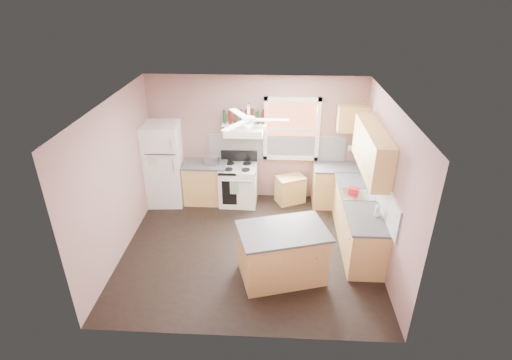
# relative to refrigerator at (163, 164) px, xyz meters

# --- Properties ---
(floor) EXTENTS (4.50, 4.50, 0.00)m
(floor) POSITION_rel_refrigerator_xyz_m (1.93, -1.63, -0.89)
(floor) COLOR black
(floor) RESTS_ON ground
(ceiling) EXTENTS (4.50, 4.50, 0.00)m
(ceiling) POSITION_rel_refrigerator_xyz_m (1.93, -1.63, 1.81)
(ceiling) COLOR white
(ceiling) RESTS_ON ground
(wall_back) EXTENTS (4.50, 0.05, 2.70)m
(wall_back) POSITION_rel_refrigerator_xyz_m (1.93, 0.40, 0.46)
(wall_back) COLOR #8A6561
(wall_back) RESTS_ON ground
(wall_right) EXTENTS (0.05, 4.00, 2.70)m
(wall_right) POSITION_rel_refrigerator_xyz_m (4.20, -1.63, 0.46)
(wall_right) COLOR #8A6561
(wall_right) RESTS_ON ground
(wall_left) EXTENTS (0.05, 4.00, 2.70)m
(wall_left) POSITION_rel_refrigerator_xyz_m (-0.35, -1.63, 0.46)
(wall_left) COLOR #8A6561
(wall_left) RESTS_ON ground
(backsplash_back) EXTENTS (2.90, 0.03, 0.55)m
(backsplash_back) POSITION_rel_refrigerator_xyz_m (2.38, 0.36, 0.28)
(backsplash_back) COLOR white
(backsplash_back) RESTS_ON wall_back
(backsplash_right) EXTENTS (0.03, 2.60, 0.55)m
(backsplash_right) POSITION_rel_refrigerator_xyz_m (4.16, -1.33, 0.28)
(backsplash_right) COLOR white
(backsplash_right) RESTS_ON wall_right
(window_view) EXTENTS (1.00, 0.02, 1.20)m
(window_view) POSITION_rel_refrigerator_xyz_m (2.68, 0.35, 0.71)
(window_view) COLOR brown
(window_view) RESTS_ON wall_back
(window_frame) EXTENTS (1.16, 0.07, 1.36)m
(window_frame) POSITION_rel_refrigerator_xyz_m (2.68, 0.33, 0.71)
(window_frame) COLOR white
(window_frame) RESTS_ON wall_back
(refrigerator) EXTENTS (0.81, 0.79, 1.78)m
(refrigerator) POSITION_rel_refrigerator_xyz_m (0.00, 0.00, 0.00)
(refrigerator) COLOR white
(refrigerator) RESTS_ON floor
(base_cabinet_left) EXTENTS (0.90, 0.60, 0.86)m
(base_cabinet_left) POSITION_rel_refrigerator_xyz_m (0.87, 0.07, -0.46)
(base_cabinet_left) COLOR tan
(base_cabinet_left) RESTS_ON floor
(counter_left) EXTENTS (0.92, 0.62, 0.04)m
(counter_left) POSITION_rel_refrigerator_xyz_m (0.87, 0.07, -0.01)
(counter_left) COLOR #434345
(counter_left) RESTS_ON base_cabinet_left
(toaster) EXTENTS (0.31, 0.22, 0.18)m
(toaster) POSITION_rel_refrigerator_xyz_m (1.03, 0.02, 0.10)
(toaster) COLOR silver
(toaster) RESTS_ON counter_left
(stove) EXTENTS (0.79, 0.66, 0.86)m
(stove) POSITION_rel_refrigerator_xyz_m (1.58, 0.02, -0.46)
(stove) COLOR white
(stove) RESTS_ON floor
(range_hood) EXTENTS (0.78, 0.50, 0.14)m
(range_hood) POSITION_rel_refrigerator_xyz_m (1.70, 0.12, 0.73)
(range_hood) COLOR white
(range_hood) RESTS_ON wall_back
(bottle_shelf) EXTENTS (0.90, 0.26, 0.03)m
(bottle_shelf) POSITION_rel_refrigerator_xyz_m (1.70, 0.24, 0.83)
(bottle_shelf) COLOR white
(bottle_shelf) RESTS_ON range_hood
(cart) EXTENTS (0.69, 0.60, 0.58)m
(cart) POSITION_rel_refrigerator_xyz_m (2.70, 0.12, -0.60)
(cart) COLOR tan
(cart) RESTS_ON floor
(base_cabinet_corner) EXTENTS (1.00, 0.60, 0.86)m
(base_cabinet_corner) POSITION_rel_refrigerator_xyz_m (3.68, 0.07, -0.46)
(base_cabinet_corner) COLOR tan
(base_cabinet_corner) RESTS_ON floor
(base_cabinet_right) EXTENTS (0.60, 2.20, 0.86)m
(base_cabinet_right) POSITION_rel_refrigerator_xyz_m (3.88, -1.33, -0.46)
(base_cabinet_right) COLOR tan
(base_cabinet_right) RESTS_ON floor
(counter_corner) EXTENTS (1.02, 0.62, 0.04)m
(counter_corner) POSITION_rel_refrigerator_xyz_m (3.68, 0.07, -0.01)
(counter_corner) COLOR #434345
(counter_corner) RESTS_ON base_cabinet_corner
(counter_right) EXTENTS (0.62, 2.22, 0.04)m
(counter_right) POSITION_rel_refrigerator_xyz_m (3.87, -1.33, -0.01)
(counter_right) COLOR #434345
(counter_right) RESTS_ON base_cabinet_right
(sink) EXTENTS (0.55, 0.45, 0.03)m
(sink) POSITION_rel_refrigerator_xyz_m (3.87, -1.13, 0.00)
(sink) COLOR silver
(sink) RESTS_ON counter_right
(faucet) EXTENTS (0.03, 0.03, 0.14)m
(faucet) POSITION_rel_refrigerator_xyz_m (4.03, -1.13, 0.08)
(faucet) COLOR silver
(faucet) RESTS_ON sink
(upper_cabinet_right) EXTENTS (0.33, 1.80, 0.76)m
(upper_cabinet_right) POSITION_rel_refrigerator_xyz_m (4.01, -1.13, 0.89)
(upper_cabinet_right) COLOR tan
(upper_cabinet_right) RESTS_ON wall_right
(upper_cabinet_corner) EXTENTS (0.60, 0.33, 0.52)m
(upper_cabinet_corner) POSITION_rel_refrigerator_xyz_m (3.88, 0.20, 1.01)
(upper_cabinet_corner) COLOR tan
(upper_cabinet_corner) RESTS_ON wall_back
(paper_towel) EXTENTS (0.26, 0.12, 0.12)m
(paper_towel) POSITION_rel_refrigerator_xyz_m (4.00, 0.23, 0.36)
(paper_towel) COLOR white
(paper_towel) RESTS_ON wall_back
(island) EXTENTS (1.47, 1.15, 0.86)m
(island) POSITION_rel_refrigerator_xyz_m (2.51, -2.34, -0.46)
(island) COLOR tan
(island) RESTS_ON floor
(island_top) EXTENTS (1.57, 1.24, 0.04)m
(island_top) POSITION_rel_refrigerator_xyz_m (2.51, -2.34, -0.01)
(island_top) COLOR #434345
(island_top) RESTS_ON island
(ceiling_fan_hub) EXTENTS (0.20, 0.20, 0.08)m
(ceiling_fan_hub) POSITION_rel_refrigerator_xyz_m (1.93, -1.63, 1.56)
(ceiling_fan_hub) COLOR white
(ceiling_fan_hub) RESTS_ON ceiling
(soap_bottle) EXTENTS (0.13, 0.13, 0.26)m
(soap_bottle) POSITION_rel_refrigerator_xyz_m (4.05, -1.84, 0.14)
(soap_bottle) COLOR silver
(soap_bottle) RESTS_ON counter_right
(red_caddy) EXTENTS (0.21, 0.18, 0.10)m
(red_caddy) POSITION_rel_refrigerator_xyz_m (3.80, -1.08, 0.06)
(red_caddy) COLOR red
(red_caddy) RESTS_ON counter_right
(wine_bottles) EXTENTS (0.86, 0.06, 0.31)m
(wine_bottles) POSITION_rel_refrigerator_xyz_m (1.70, 0.24, 0.99)
(wine_bottles) COLOR #143819
(wine_bottles) RESTS_ON bottle_shelf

